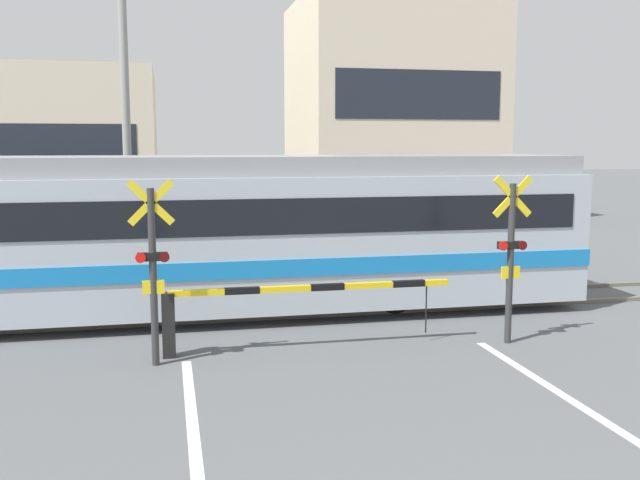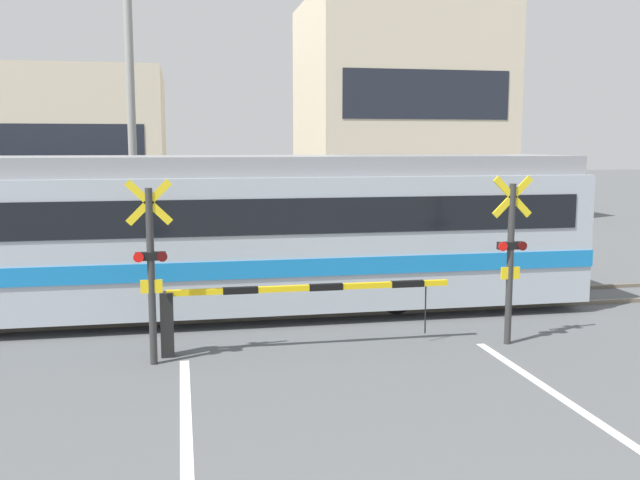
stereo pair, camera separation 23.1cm
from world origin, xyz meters
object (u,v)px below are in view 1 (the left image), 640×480
at_px(crossing_barrier_near, 256,303).
at_px(crossing_signal_left, 153,265).
at_px(crossing_barrier_far, 331,246).
at_px(pedestrian, 291,223).
at_px(commuter_train, 70,234).
at_px(crossing_signal_right, 511,252).

height_order(crossing_barrier_near, crossing_signal_left, crossing_signal_left).
bearing_deg(crossing_signal_left, crossing_barrier_near, 13.15).
bearing_deg(crossing_barrier_far, pedestrian, 96.27).
relative_size(commuter_train, crossing_barrier_far, 4.19).
bearing_deg(crossing_signal_left, crossing_signal_right, 0.00).
distance_m(crossing_barrier_far, crossing_signal_right, 6.54).
relative_size(crossing_barrier_near, crossing_barrier_far, 1.00).
bearing_deg(commuter_train, pedestrian, 51.90).
distance_m(commuter_train, crossing_barrier_far, 6.57).
relative_size(crossing_barrier_near, pedestrian, 2.78).
relative_size(commuter_train, crossing_signal_right, 7.05).
xyz_separation_m(commuter_train, pedestrian, (5.29, 6.74, -0.67)).
distance_m(crossing_barrier_near, crossing_barrier_far, 6.48).
distance_m(commuter_train, crossing_signal_right, 7.89).
distance_m(crossing_barrier_far, crossing_signal_left, 7.59).
height_order(commuter_train, crossing_barrier_far, commuter_train).
relative_size(crossing_signal_left, crossing_signal_right, 1.00).
relative_size(crossing_barrier_far, pedestrian, 2.78).
height_order(crossing_barrier_near, crossing_barrier_far, same).
bearing_deg(crossing_signal_right, crossing_signal_left, 180.00).
bearing_deg(crossing_signal_right, crossing_barrier_near, 174.96).
relative_size(crossing_barrier_far, crossing_signal_right, 1.68).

